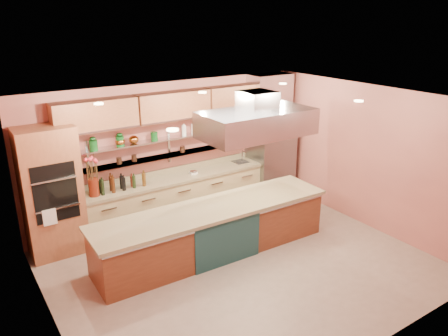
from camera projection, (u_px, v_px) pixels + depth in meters
floor at (241, 266)px, 7.41m from camera, size 6.00×5.00×0.02m
ceiling at (244, 102)px, 6.48m from camera, size 6.00×5.00×0.02m
wall_back at (171, 150)px, 8.91m from camera, size 6.00×0.04×2.80m
wall_front at (371, 258)px, 4.98m from camera, size 6.00×0.04×2.80m
wall_left at (46, 240)px, 5.38m from camera, size 0.04×5.00×2.80m
wall_right at (367, 157)px, 8.51m from camera, size 0.04×5.00×2.80m
oven_stack at (52, 192)px, 7.46m from camera, size 0.95×0.64×2.30m
refrigerator at (271, 152)px, 9.97m from camera, size 0.95×0.72×2.10m
back_counter at (177, 198)px, 8.96m from camera, size 3.84×0.64×0.93m
wall_shelf_lower at (172, 155)px, 8.80m from camera, size 3.60×0.26×0.03m
wall_shelf_upper at (171, 138)px, 8.68m from camera, size 3.60×0.26×0.03m
upper_cabinets at (173, 106)px, 8.45m from camera, size 4.60×0.36×0.55m
range_hood at (257, 123)px, 7.54m from camera, size 2.00×1.00×0.45m
ceiling_downlights at (236, 102)px, 6.64m from camera, size 4.00×2.80×0.02m
island at (214, 230)px, 7.67m from camera, size 4.25×1.00×0.88m
flower_vase at (94, 187)px, 7.83m from camera, size 0.21×0.21×0.33m
oil_bottle_cluster at (123, 182)px, 8.12m from camera, size 0.96×0.51×0.30m
kitchen_scale at (193, 172)px, 8.94m from camera, size 0.16×0.13×0.08m
bar_faucet at (242, 156)px, 9.68m from camera, size 0.04×0.04×0.24m
copper_kettle at (134, 140)px, 8.24m from camera, size 0.22×0.22×0.15m
green_canister at (154, 136)px, 8.46m from camera, size 0.17×0.17×0.16m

